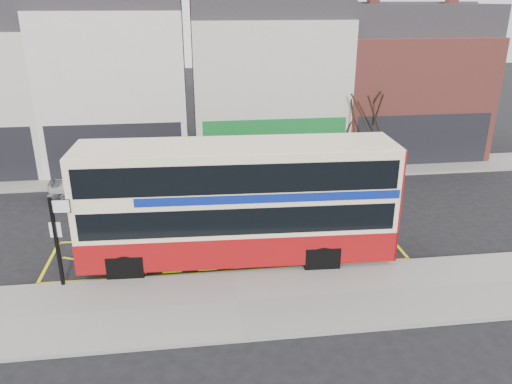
{
  "coord_description": "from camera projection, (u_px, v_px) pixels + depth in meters",
  "views": [
    {
      "loc": [
        -1.24,
        -16.46,
        9.56
      ],
      "look_at": [
        1.2,
        2.0,
        2.34
      ],
      "focal_mm": 35.0,
      "sensor_mm": 36.0,
      "label": 1
    }
  ],
  "objects": [
    {
      "name": "kerb",
      "position": [
        232.0,
        273.0,
        18.45
      ],
      "size": [
        40.0,
        0.15,
        0.15
      ],
      "primitive_type": "cube",
      "color": "gray",
      "rests_on": "ground"
    },
    {
      "name": "car_silver",
      "position": [
        89.0,
        186.0,
        25.45
      ],
      "size": [
        3.93,
        1.6,
        1.33
      ],
      "primitive_type": "imported",
      "rotation": [
        0.0,
        0.0,
        1.58
      ],
      "color": "#B5B5BA",
      "rests_on": "ground"
    },
    {
      "name": "ground",
      "position": [
        231.0,
        270.0,
        18.82
      ],
      "size": [
        120.0,
        120.0,
        0.0
      ],
      "primitive_type": "plane",
      "color": "black",
      "rests_on": "ground"
    },
    {
      "name": "pavement",
      "position": [
        237.0,
        303.0,
        16.67
      ],
      "size": [
        40.0,
        4.0,
        0.15
      ],
      "primitive_type": "cube",
      "color": "gray",
      "rests_on": "ground"
    },
    {
      "name": "terrace_green_shop",
      "position": [
        265.0,
        76.0,
        31.27
      ],
      "size": [
        9.0,
        8.01,
        11.3
      ],
      "color": "beige",
      "rests_on": "ground"
    },
    {
      "name": "terrace_right",
      "position": [
        401.0,
        81.0,
        32.55
      ],
      "size": [
        9.0,
        8.01,
        10.3
      ],
      "color": "#9C463E",
      "rests_on": "ground"
    },
    {
      "name": "car_grey",
      "position": [
        231.0,
        178.0,
        26.6
      ],
      "size": [
        4.05,
        1.95,
        1.28
      ],
      "primitive_type": "imported",
      "rotation": [
        0.0,
        0.0,
        1.41
      ],
      "color": "#383B3F",
      "rests_on": "ground"
    },
    {
      "name": "double_decker_bus",
      "position": [
        238.0,
        201.0,
        18.72
      ],
      "size": [
        11.8,
        3.14,
        4.68
      ],
      "rotation": [
        0.0,
        0.0,
        -0.04
      ],
      "color": "#FDE6C0",
      "rests_on": "ground"
    },
    {
      "name": "terrace_left",
      "position": [
        118.0,
        74.0,
        30.09
      ],
      "size": [
        8.0,
        8.01,
        11.8
      ],
      "color": "silver",
      "rests_on": "ground"
    },
    {
      "name": "road_markings",
      "position": [
        228.0,
        250.0,
        20.3
      ],
      "size": [
        14.0,
        3.4,
        0.01
      ],
      "primitive_type": null,
      "color": "#F6F00C",
      "rests_on": "ground"
    },
    {
      "name": "street_tree_right",
      "position": [
        366.0,
        103.0,
        28.18
      ],
      "size": [
        2.77,
        2.77,
        5.99
      ],
      "color": "black",
      "rests_on": "ground"
    },
    {
      "name": "far_pavement",
      "position": [
        215.0,
        174.0,
        28.97
      ],
      "size": [
        50.0,
        3.0,
        0.15
      ],
      "primitive_type": "cube",
      "color": "gray",
      "rests_on": "ground"
    },
    {
      "name": "car_white",
      "position": [
        328.0,
        172.0,
        27.38
      ],
      "size": [
        5.14,
        3.44,
        1.38
      ],
      "primitive_type": "imported",
      "rotation": [
        0.0,
        0.0,
        1.92
      ],
      "color": "silver",
      "rests_on": "ground"
    },
    {
      "name": "bus_stop_post",
      "position": [
        57.0,
        234.0,
        16.92
      ],
      "size": [
        0.82,
        0.15,
        3.31
      ],
      "rotation": [
        0.0,
        0.0,
        -0.06
      ],
      "color": "black",
      "rests_on": "pavement"
    }
  ]
}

